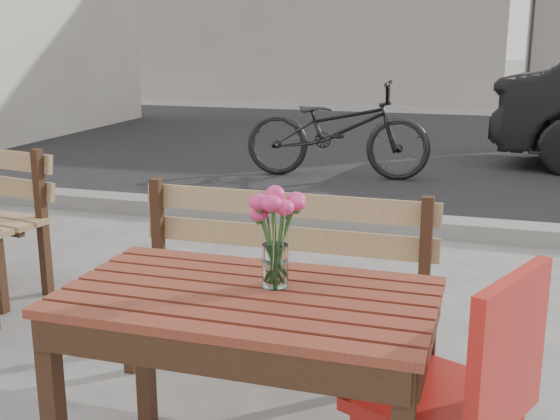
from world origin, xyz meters
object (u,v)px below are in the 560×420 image
Objects in this scene: main_vase at (275,225)px; bicycle at (337,129)px; red_chair at (466,389)px; main_table at (248,327)px.

main_vase is 5.03m from bicycle.
main_table is at bearing -69.16° from red_chair.
main_vase is at bearing -173.72° from bicycle.
red_chair is 5.25m from bicycle.
main_table is 5.08m from bicycle.
main_vase is (-0.57, 0.10, 0.39)m from red_chair.
bicycle reaches higher than main_table.
bicycle is (-0.89, 4.94, -0.38)m from main_vase.
main_table is at bearing -174.57° from bicycle.
main_vase reaches higher than bicycle.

